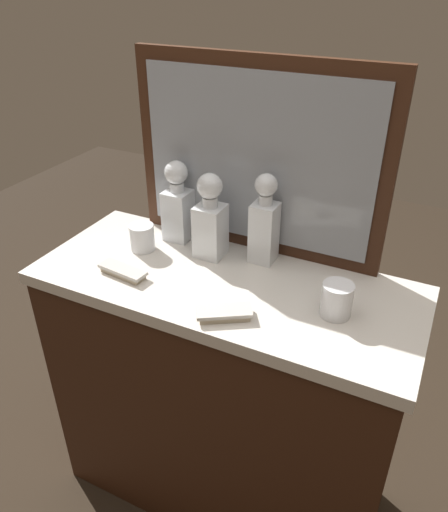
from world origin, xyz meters
name	(u,v)px	position (x,y,z in m)	size (l,w,h in m)	color
ground_plane	(224,483)	(0.00, 0.00, 0.00)	(6.00, 6.00, 0.00)	#2D2319
dresser	(224,396)	(0.00, 0.00, 0.47)	(1.12, 0.47, 0.95)	#381E11
dresser_mirror	(257,159)	(0.00, 0.22, 1.24)	(0.78, 0.03, 0.58)	#381E11
crystal_decanter_center	(264,227)	(0.06, 0.15, 1.06)	(0.07, 0.07, 0.28)	white
crystal_decanter_far_left	(178,208)	(-0.24, 0.16, 1.05)	(0.08, 0.08, 0.27)	white
crystal_decanter_left	(210,224)	(-0.10, 0.11, 1.05)	(0.09, 0.09, 0.27)	white
crystal_tumbler_front	(142,238)	(-0.31, 0.04, 0.98)	(0.08, 0.08, 0.08)	white
crystal_tumbler_far_left	(337,301)	(0.33, -0.02, 0.99)	(0.08, 0.08, 0.09)	white
silver_brush_front	(224,313)	(0.08, -0.16, 0.96)	(0.15, 0.13, 0.02)	#B7A88C
silver_brush_right	(123,271)	(-0.28, -0.11, 0.96)	(0.16, 0.07, 0.02)	#B7A88C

